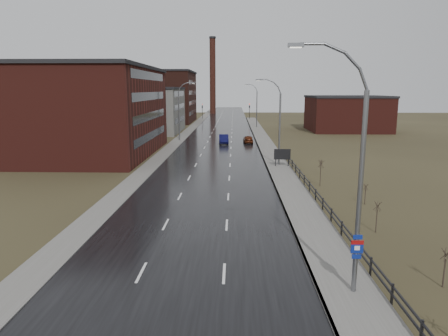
# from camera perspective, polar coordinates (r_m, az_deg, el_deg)

# --- Properties ---
(ground) EXTENTS (320.00, 320.00, 0.00)m
(ground) POSITION_cam_1_polar(r_m,az_deg,el_deg) (19.49, -7.52, -19.94)
(ground) COLOR #2D2819
(ground) RESTS_ON ground
(road) EXTENTS (14.00, 300.00, 0.06)m
(road) POSITION_cam_1_polar(r_m,az_deg,el_deg) (77.16, -0.66, 3.75)
(road) COLOR black
(road) RESTS_ON ground
(sidewalk_right) EXTENTS (3.20, 180.00, 0.18)m
(sidewalk_right) POSITION_cam_1_polar(r_m,az_deg,el_deg) (52.73, 7.72, 0.22)
(sidewalk_right) COLOR #595651
(sidewalk_right) RESTS_ON ground
(curb_right) EXTENTS (0.16, 180.00, 0.18)m
(curb_right) POSITION_cam_1_polar(r_m,az_deg,el_deg) (52.59, 6.07, 0.23)
(curb_right) COLOR slate
(curb_right) RESTS_ON ground
(sidewalk_left) EXTENTS (2.40, 260.00, 0.12)m
(sidewalk_left) POSITION_cam_1_polar(r_m,az_deg,el_deg) (77.89, -6.72, 3.77)
(sidewalk_left) COLOR #595651
(sidewalk_left) RESTS_ON ground
(warehouse_near) EXTENTS (22.44, 28.56, 13.50)m
(warehouse_near) POSITION_cam_1_polar(r_m,az_deg,el_deg) (65.99, -19.89, 7.69)
(warehouse_near) COLOR #471914
(warehouse_near) RESTS_ON ground
(warehouse_mid) EXTENTS (16.32, 20.40, 10.50)m
(warehouse_mid) POSITION_cam_1_polar(r_m,az_deg,el_deg) (96.84, -11.08, 8.17)
(warehouse_mid) COLOR slate
(warehouse_mid) RESTS_ON ground
(warehouse_far) EXTENTS (26.52, 24.48, 15.50)m
(warehouse_far) POSITION_cam_1_polar(r_m,az_deg,el_deg) (127.13, -10.43, 10.00)
(warehouse_far) COLOR #331611
(warehouse_far) RESTS_ON ground
(building_right) EXTENTS (18.36, 16.32, 8.50)m
(building_right) POSITION_cam_1_polar(r_m,az_deg,el_deg) (102.39, 17.16, 7.48)
(building_right) COLOR #471914
(building_right) RESTS_ON ground
(smokestack) EXTENTS (2.70, 2.70, 30.70)m
(smokestack) POSITION_cam_1_polar(r_m,az_deg,el_deg) (166.78, -1.63, 13.08)
(smokestack) COLOR #331611
(smokestack) RESTS_ON ground
(streetlight_main) EXTENTS (3.91, 0.29, 12.11)m
(streetlight_main) POSITION_cam_1_polar(r_m,az_deg,el_deg) (19.71, 18.10, -1.03)
(streetlight_main) COLOR slate
(streetlight_main) RESTS_ON ground
(streetlight_right_mid) EXTENTS (3.36, 0.28, 11.35)m
(streetlight_right_mid) POSITION_cam_1_polar(r_m,az_deg,el_deg) (52.93, 7.65, 6.55)
(streetlight_right_mid) COLOR slate
(streetlight_right_mid) RESTS_ON ground
(streetlight_left) EXTENTS (3.36, 0.28, 11.35)m
(streetlight_left) POSITION_cam_1_polar(r_m,az_deg,el_deg) (79.27, -6.25, 8.10)
(streetlight_left) COLOR slate
(streetlight_left) RESTS_ON ground
(streetlight_right_far) EXTENTS (3.36, 0.28, 11.35)m
(streetlight_right_far) POSITION_cam_1_polar(r_m,az_deg,el_deg) (106.69, 4.55, 8.91)
(streetlight_right_far) COLOR slate
(streetlight_right_far) RESTS_ON ground
(guardrail) EXTENTS (0.10, 53.05, 1.10)m
(guardrail) POSITION_cam_1_polar(r_m,az_deg,el_deg) (36.77, 13.17, -3.80)
(guardrail) COLOR black
(guardrail) RESTS_ON ground
(shrub_b) EXTENTS (0.50, 0.53, 2.10)m
(shrub_b) POSITION_cam_1_polar(r_m,az_deg,el_deg) (23.86, 29.00, -12.27)
(shrub_b) COLOR #382D23
(shrub_b) RESTS_ON ground
(shrub_c) EXTENTS (0.55, 0.58, 2.30)m
(shrub_c) POSITION_cam_1_polar(r_m,az_deg,el_deg) (30.43, 20.99, -6.42)
(shrub_c) COLOR #382D23
(shrub_c) RESTS_ON ground
(shrub_d) EXTENTS (0.45, 0.47, 1.87)m
(shrub_d) POSITION_cam_1_polar(r_m,az_deg,el_deg) (37.44, 19.54, -3.45)
(shrub_d) COLOR #382D23
(shrub_d) RESTS_ON ground
(shrub_e) EXTENTS (0.65, 0.69, 2.76)m
(shrub_e) POSITION_cam_1_polar(r_m,az_deg,el_deg) (43.05, 13.63, -0.61)
(shrub_e) COLOR #382D23
(shrub_e) RESTS_ON ground
(shrub_f) EXTENTS (0.45, 0.47, 1.86)m
(shrub_f) POSITION_cam_1_polar(r_m,az_deg,el_deg) (48.53, 13.65, 0.13)
(shrub_f) COLOR #382D23
(shrub_f) RESTS_ON ground
(billboard) EXTENTS (2.14, 0.17, 2.42)m
(billboard) POSITION_cam_1_polar(r_m,az_deg,el_deg) (52.40, 8.32, 1.87)
(billboard) COLOR black
(billboard) RESTS_ON ground
(traffic_light_left) EXTENTS (0.58, 2.73, 5.30)m
(traffic_light_left) POSITION_cam_1_polar(r_m,az_deg,el_deg) (136.99, -3.13, 8.91)
(traffic_light_left) COLOR black
(traffic_light_left) RESTS_ON ground
(traffic_light_right) EXTENTS (0.58, 2.73, 5.30)m
(traffic_light_right) POSITION_cam_1_polar(r_m,az_deg,el_deg) (136.67, 3.66, 8.90)
(traffic_light_right) COLOR black
(traffic_light_right) RESTS_ON ground
(car_near) EXTENTS (1.96, 5.05, 1.64)m
(car_near) POSITION_cam_1_polar(r_m,az_deg,el_deg) (74.91, -0.04, 4.13)
(car_near) COLOR #0B0C39
(car_near) RESTS_ON ground
(car_far) EXTENTS (1.85, 4.30, 1.45)m
(car_far) POSITION_cam_1_polar(r_m,az_deg,el_deg) (75.58, 3.48, 4.10)
(car_far) COLOR #4E1E0D
(car_far) RESTS_ON ground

